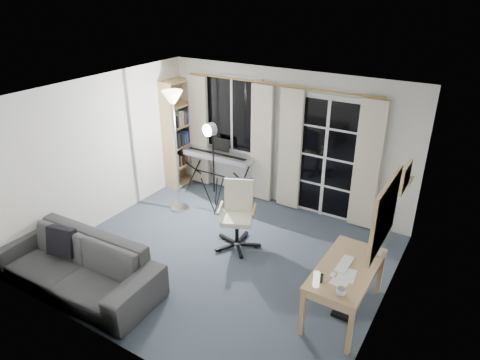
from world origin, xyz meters
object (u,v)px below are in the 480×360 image
object	(u,v)px
torchiere_lamp	(174,116)
office_chair	(238,208)
bookshelf	(182,134)
desk	(346,273)
monitor	(378,236)
studio_light	(211,140)
keyboard_piano	(218,156)
mug	(341,291)
sofa	(73,258)

from	to	relation	value
torchiere_lamp	office_chair	world-z (taller)	torchiere_lamp
bookshelf	desk	xyz separation A→B (m)	(4.01, -2.03, -0.39)
monitor	studio_light	bearing A→B (deg)	165.32
bookshelf	keyboard_piano	world-z (taller)	bookshelf
studio_light	office_chair	distance (m)	1.29
office_chair	mug	bearing A→B (deg)	-54.27
desk	sofa	world-z (taller)	sofa
desk	sofa	xyz separation A→B (m)	(-3.13, -1.35, -0.13)
office_chair	monitor	size ratio (longest dim) A/B	2.14
studio_light	mug	xyz separation A→B (m)	(2.88, -1.76, -0.60)
keyboard_piano	desk	xyz separation A→B (m)	(3.08, -1.90, -0.17)
torchiere_lamp	sofa	bearing A→B (deg)	-85.41
torchiere_lamp	desk	distance (m)	3.65
bookshelf	monitor	bearing A→B (deg)	-19.20
desk	monitor	xyz separation A→B (m)	(0.20, 0.45, 0.33)
bookshelf	studio_light	xyz separation A→B (m)	(1.23, -0.78, 0.34)
studio_light	sofa	xyz separation A→B (m)	(-0.35, -2.60, -0.86)
torchiere_lamp	mug	size ratio (longest dim) A/B	19.33
office_chair	desk	distance (m)	2.00
studio_light	mug	world-z (taller)	studio_light
keyboard_piano	mug	size ratio (longest dim) A/B	12.55
sofa	mug	bearing A→B (deg)	12.27
desk	sofa	bearing A→B (deg)	-156.21
torchiere_lamp	keyboard_piano	size ratio (longest dim) A/B	1.54
studio_light	desk	xyz separation A→B (m)	(2.78, -1.26, -0.73)
torchiere_lamp	studio_light	bearing A→B (deg)	23.77
office_chair	mug	world-z (taller)	office_chair
studio_light	monitor	xyz separation A→B (m)	(2.97, -0.81, -0.40)
torchiere_lamp	mug	distance (m)	3.87
studio_light	office_chair	world-z (taller)	studio_light
bookshelf	office_chair	size ratio (longest dim) A/B	2.00
mug	desk	bearing A→B (deg)	101.31
bookshelf	sofa	world-z (taller)	bookshelf
studio_light	office_chair	size ratio (longest dim) A/B	1.60
torchiere_lamp	office_chair	xyz separation A→B (m)	(1.43, -0.36, -1.09)
torchiere_lamp	studio_light	world-z (taller)	torchiere_lamp
torchiere_lamp	keyboard_piano	bearing A→B (deg)	74.86
monitor	mug	xyz separation A→B (m)	(-0.10, -0.95, -0.20)
torchiere_lamp	desk	size ratio (longest dim) A/B	1.69
studio_light	sofa	world-z (taller)	studio_light
monitor	sofa	distance (m)	3.81
office_chair	studio_light	bearing A→B (deg)	121.74
torchiere_lamp	studio_light	size ratio (longest dim) A/B	1.28
monitor	keyboard_piano	bearing A→B (deg)	156.65
monitor	desk	bearing A→B (deg)	-113.10
bookshelf	desk	distance (m)	4.51
studio_light	mug	distance (m)	3.42
desk	monitor	bearing A→B (deg)	66.90
bookshelf	keyboard_piano	size ratio (longest dim) A/B	1.50
bookshelf	keyboard_piano	distance (m)	0.96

